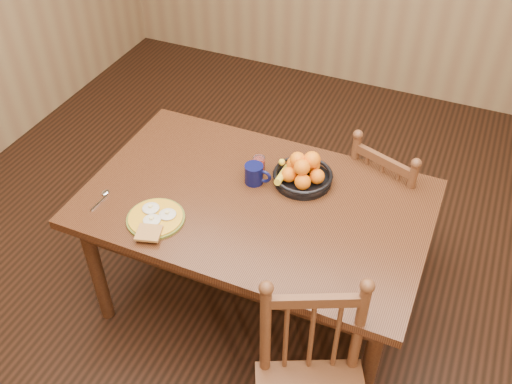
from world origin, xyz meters
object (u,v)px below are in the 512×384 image
at_px(dining_table, 256,213).
at_px(coffee_mug, 255,174).
at_px(fruit_bowl, 303,173).
at_px(breakfast_plate, 155,218).
at_px(chair_far, 388,205).

bearing_deg(dining_table, coffee_mug, 115.88).
xyz_separation_m(dining_table, fruit_bowl, (0.15, 0.21, 0.14)).
bearing_deg(fruit_bowl, breakfast_plate, -134.85).
relative_size(chair_far, fruit_bowl, 3.07).
distance_m(chair_far, coffee_mug, 0.83).
height_order(breakfast_plate, coffee_mug, coffee_mug).
relative_size(coffee_mug, fruit_bowl, 0.46).
xyz_separation_m(chair_far, breakfast_plate, (-0.90, -0.87, 0.33)).
distance_m(coffee_mug, fruit_bowl, 0.23).
relative_size(dining_table, breakfast_plate, 5.34).
bearing_deg(chair_far, fruit_bowl, 63.14).
bearing_deg(coffee_mug, fruit_bowl, 24.20).
bearing_deg(dining_table, fruit_bowl, 54.16).
bearing_deg(chair_far, coffee_mug, 57.48).
relative_size(dining_table, chair_far, 1.80).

